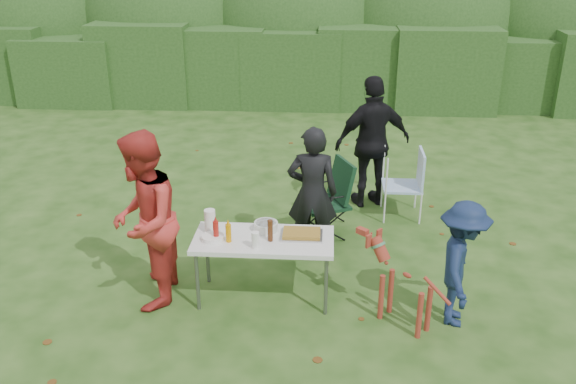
# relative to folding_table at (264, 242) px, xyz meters

# --- Properties ---
(ground) EXTENTS (80.00, 80.00, 0.00)m
(ground) POSITION_rel_folding_table_xyz_m (-0.20, 0.08, -0.69)
(ground) COLOR #1E4211
(hedge_row) EXTENTS (22.00, 1.40, 1.70)m
(hedge_row) POSITION_rel_folding_table_xyz_m (-0.20, 8.08, 0.16)
(hedge_row) COLOR #23471C
(hedge_row) RESTS_ON ground
(shrub_backdrop) EXTENTS (20.00, 2.60, 3.20)m
(shrub_backdrop) POSITION_rel_folding_table_xyz_m (-0.20, 9.68, 0.91)
(shrub_backdrop) COLOR #3D6628
(shrub_backdrop) RESTS_ON ground
(folding_table) EXTENTS (1.50, 0.70, 0.74)m
(folding_table) POSITION_rel_folding_table_xyz_m (0.00, 0.00, 0.00)
(folding_table) COLOR silver
(folding_table) RESTS_ON ground
(person_cook) EXTENTS (0.61, 0.40, 1.68)m
(person_cook) POSITION_rel_folding_table_xyz_m (0.49, 1.01, 0.15)
(person_cook) COLOR black
(person_cook) RESTS_ON ground
(person_red_jacket) EXTENTS (0.81, 1.00, 1.93)m
(person_red_jacket) POSITION_rel_folding_table_xyz_m (-1.24, -0.14, 0.28)
(person_red_jacket) COLOR red
(person_red_jacket) RESTS_ON ground
(person_black_puffy) EXTENTS (1.22, 0.82, 1.92)m
(person_black_puffy) POSITION_rel_folding_table_xyz_m (1.30, 2.61, 0.27)
(person_black_puffy) COLOR black
(person_black_puffy) RESTS_ON ground
(child) EXTENTS (0.65, 0.95, 1.35)m
(child) POSITION_rel_folding_table_xyz_m (2.03, -0.30, -0.01)
(child) COLOR #142345
(child) RESTS_ON ground
(dog) EXTENTS (0.95, 0.90, 0.89)m
(dog) POSITION_rel_folding_table_xyz_m (1.49, -0.40, -0.24)
(dog) COLOR maroon
(dog) RESTS_ON ground
(camping_chair) EXTENTS (0.86, 0.86, 1.04)m
(camping_chair) POSITION_rel_folding_table_xyz_m (0.63, 1.54, -0.17)
(camping_chair) COLOR #11321D
(camping_chair) RESTS_ON ground
(lawn_chair) EXTENTS (0.58, 0.58, 0.98)m
(lawn_chair) POSITION_rel_folding_table_xyz_m (1.71, 2.23, -0.19)
(lawn_chair) COLOR #5E9AE4
(lawn_chair) RESTS_ON ground
(food_tray) EXTENTS (0.45, 0.30, 0.02)m
(food_tray) POSITION_rel_folding_table_xyz_m (0.40, 0.07, 0.06)
(food_tray) COLOR #B7B7BA
(food_tray) RESTS_ON folding_table
(focaccia_bread) EXTENTS (0.40, 0.26, 0.04)m
(focaccia_bread) POSITION_rel_folding_table_xyz_m (0.40, 0.07, 0.09)
(focaccia_bread) COLOR olive
(focaccia_bread) RESTS_ON food_tray
(mustard_bottle) EXTENTS (0.06, 0.06, 0.20)m
(mustard_bottle) POSITION_rel_folding_table_xyz_m (-0.36, -0.10, 0.15)
(mustard_bottle) COLOR #CD8402
(mustard_bottle) RESTS_ON folding_table
(ketchup_bottle) EXTENTS (0.06, 0.06, 0.22)m
(ketchup_bottle) POSITION_rel_folding_table_xyz_m (-0.49, -0.08, 0.16)
(ketchup_bottle) COLOR #A31A13
(ketchup_bottle) RESTS_ON folding_table
(beer_bottle) EXTENTS (0.06, 0.06, 0.24)m
(beer_bottle) POSITION_rel_folding_table_xyz_m (0.08, -0.05, 0.17)
(beer_bottle) COLOR #47230F
(beer_bottle) RESTS_ON folding_table
(paper_towel_roll) EXTENTS (0.12, 0.12, 0.26)m
(paper_towel_roll) POSITION_rel_folding_table_xyz_m (-0.59, 0.11, 0.18)
(paper_towel_roll) COLOR white
(paper_towel_roll) RESTS_ON folding_table
(cup_stack) EXTENTS (0.08, 0.08, 0.18)m
(cup_stack) POSITION_rel_folding_table_xyz_m (-0.06, -0.22, 0.14)
(cup_stack) COLOR white
(cup_stack) RESTS_ON folding_table
(pasta_bowl) EXTENTS (0.26, 0.26, 0.10)m
(pasta_bowl) POSITION_rel_folding_table_xyz_m (0.01, 0.18, 0.10)
(pasta_bowl) COLOR silver
(pasta_bowl) RESTS_ON folding_table
(plate_stack) EXTENTS (0.24, 0.24, 0.05)m
(plate_stack) POSITION_rel_folding_table_xyz_m (-0.53, -0.08, 0.08)
(plate_stack) COLOR white
(plate_stack) RESTS_ON folding_table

